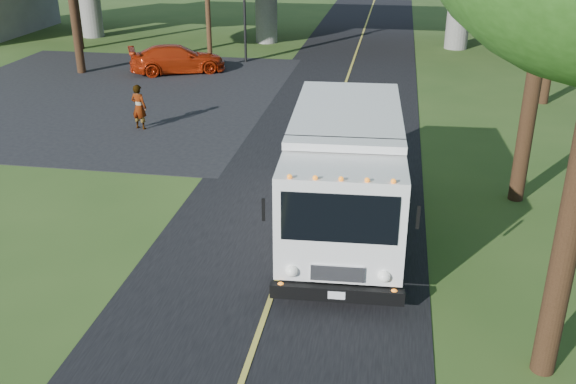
% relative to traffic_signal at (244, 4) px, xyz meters
% --- Properties ---
extents(ground, '(120.00, 120.00, 0.00)m').
position_rel_traffic_signal_xyz_m(ground, '(6.00, -26.00, -3.20)').
color(ground, '#2F4C1B').
rests_on(ground, ground).
extents(road, '(7.00, 90.00, 0.02)m').
position_rel_traffic_signal_xyz_m(road, '(6.00, -16.00, -3.19)').
color(road, black).
rests_on(road, ground).
extents(parking_lot, '(16.00, 18.00, 0.01)m').
position_rel_traffic_signal_xyz_m(parking_lot, '(-5.00, -8.00, -3.19)').
color(parking_lot, black).
rests_on(parking_lot, ground).
extents(lane_line, '(0.12, 90.00, 0.01)m').
position_rel_traffic_signal_xyz_m(lane_line, '(6.00, -16.00, -3.17)').
color(lane_line, gold).
rests_on(lane_line, road).
extents(traffic_signal, '(0.18, 0.22, 5.20)m').
position_rel_traffic_signal_xyz_m(traffic_signal, '(0.00, 0.00, 0.00)').
color(traffic_signal, black).
rests_on(traffic_signal, ground).
extents(step_van, '(3.20, 7.79, 3.21)m').
position_rel_traffic_signal_xyz_m(step_van, '(7.29, -20.00, -1.45)').
color(step_van, white).
rests_on(step_van, ground).
extents(red_sedan, '(5.36, 3.93, 1.44)m').
position_rel_traffic_signal_xyz_m(red_sedan, '(-2.97, -3.08, -2.48)').
color(red_sedan, '#AF280A').
rests_on(red_sedan, ground).
extents(pedestrian, '(0.74, 0.58, 1.78)m').
position_rel_traffic_signal_xyz_m(pedestrian, '(-1.36, -12.50, -2.31)').
color(pedestrian, gray).
rests_on(pedestrian, ground).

